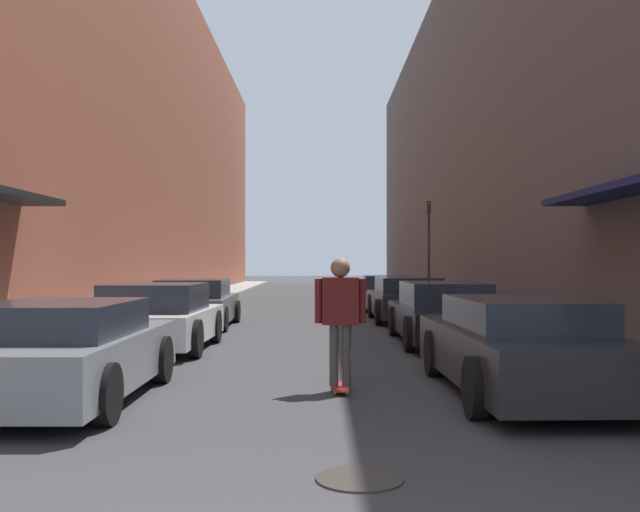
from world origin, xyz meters
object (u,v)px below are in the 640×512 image
(parked_car_right_1, at_px, (445,314))
(parked_car_right_2, at_px, (410,300))
(parked_car_left_2, at_px, (198,304))
(parked_car_left_1, at_px, (161,318))
(parked_car_right_3, at_px, (391,293))
(parked_car_right_0, at_px, (520,347))
(traffic_light, at_px, (432,241))
(manhole_cover, at_px, (363,479))
(parked_car_left_0, at_px, (68,352))
(skateboarder, at_px, (343,309))

(parked_car_right_1, bearing_deg, parked_car_right_2, 90.63)
(parked_car_left_2, height_order, parked_car_right_2, parked_car_right_2)
(parked_car_left_1, bearing_deg, parked_car_right_1, 11.19)
(parked_car_right_2, distance_m, parked_car_right_3, 5.17)
(parked_car_left_1, xyz_separation_m, parked_car_right_3, (5.59, 11.81, -0.04))
(parked_car_right_0, bearing_deg, parked_car_left_2, 121.65)
(traffic_light, bearing_deg, parked_car_left_2, -131.69)
(parked_car_left_2, distance_m, manhole_cover, 13.57)
(parked_car_left_2, bearing_deg, parked_car_left_0, -89.14)
(parked_car_left_2, relative_size, parked_car_right_3, 0.95)
(manhole_cover, bearing_deg, parked_car_right_3, 83.97)
(parked_car_right_2, height_order, parked_car_right_3, parked_car_right_2)
(parked_car_right_2, bearing_deg, skateboarder, -101.49)
(parked_car_right_0, bearing_deg, parked_car_left_1, 141.13)
(parked_car_left_0, relative_size, parked_car_right_2, 0.99)
(parked_car_left_2, height_order, traffic_light, traffic_light)
(parked_car_right_3, bearing_deg, parked_car_left_2, -129.52)
(parked_car_left_2, xyz_separation_m, skateboarder, (3.56, -9.25, 0.48))
(manhole_cover, bearing_deg, parked_car_left_1, 112.99)
(parked_car_right_1, height_order, traffic_light, traffic_light)
(skateboarder, bearing_deg, parked_car_right_1, 67.34)
(parked_car_right_2, relative_size, parked_car_right_3, 0.95)
(parked_car_right_0, distance_m, traffic_light, 17.99)
(parked_car_left_1, height_order, parked_car_right_1, parked_car_left_1)
(manhole_cover, relative_size, traffic_light, 0.18)
(parked_car_left_1, relative_size, parked_car_right_3, 0.86)
(parked_car_right_0, relative_size, parked_car_right_1, 1.01)
(parked_car_right_0, bearing_deg, parked_car_right_1, 89.85)
(skateboarder, relative_size, manhole_cover, 2.53)
(parked_car_left_0, relative_size, parked_car_left_2, 0.98)
(parked_car_right_0, xyz_separation_m, manhole_cover, (-2.24, -3.58, -0.62))
(parked_car_left_1, relative_size, traffic_light, 1.01)
(skateboarder, bearing_deg, manhole_cover, -89.35)
(parked_car_left_0, bearing_deg, parked_car_left_2, 90.86)
(parked_car_left_1, height_order, manhole_cover, parked_car_left_1)
(parked_car_left_1, distance_m, parked_car_right_0, 7.34)
(parked_car_left_1, height_order, traffic_light, traffic_light)
(parked_car_right_0, height_order, parked_car_right_3, parked_car_right_0)
(parked_car_right_0, height_order, parked_car_right_1, parked_car_right_1)
(skateboarder, height_order, traffic_light, traffic_light)
(parked_car_left_2, bearing_deg, parked_car_left_1, -88.43)
(parked_car_left_0, distance_m, traffic_light, 19.77)
(skateboarder, xyz_separation_m, manhole_cover, (0.04, -3.81, -1.09))
(parked_car_left_2, bearing_deg, manhole_cover, -74.57)
(parked_car_right_2, xyz_separation_m, parked_car_right_3, (-0.08, 5.17, -0.04))
(parked_car_left_0, distance_m, parked_car_right_2, 13.00)
(parked_car_left_1, relative_size, parked_car_left_2, 0.91)
(parked_car_right_0, height_order, traffic_light, traffic_light)
(parked_car_right_3, relative_size, traffic_light, 1.18)
(parked_car_right_0, relative_size, parked_car_right_3, 1.04)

